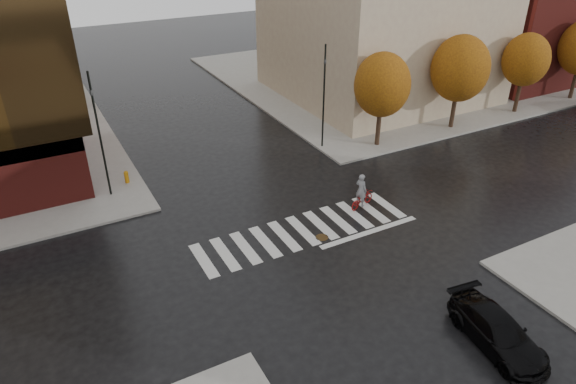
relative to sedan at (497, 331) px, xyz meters
The scene contains 12 objects.
ground 10.34m from the sedan, 104.67° to the left, with size 120.00×120.00×0.00m, color black.
sidewalk_ne 36.03m from the sedan, 59.31° to the left, with size 30.00×30.00×0.15m, color gray.
crosswalk 10.82m from the sedan, 104.00° to the left, with size 12.00×3.00×0.01m, color silver.
tree_ne_a 19.27m from the sedan, 66.98° to the left, with size 3.80×3.80×6.50m.
tree_ne_b 22.91m from the sedan, 50.39° to the left, with size 4.20×4.20×6.89m.
tree_ne_c 27.81m from the sedan, 39.10° to the left, with size 3.60×3.60×6.31m.
sedan is the anchor object (origin of this frame).
cyclist 11.15m from the sedan, 82.20° to the left, with size 1.93×1.14×2.07m.
traffic_light_nw 22.11m from the sedan, 119.45° to the left, with size 0.18×0.15×7.32m.
traffic_light_ne 19.68m from the sedan, 78.63° to the left, with size 0.18×0.20×7.07m.
fire_hydrant 22.14m from the sedan, 115.50° to the left, with size 0.28×0.28×0.78m.
manhole 9.69m from the sedan, 102.32° to the left, with size 0.67×0.67×0.01m, color #4A351A.
Camera 1 is at (-11.38, -18.98, 14.97)m, focal length 32.00 mm.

